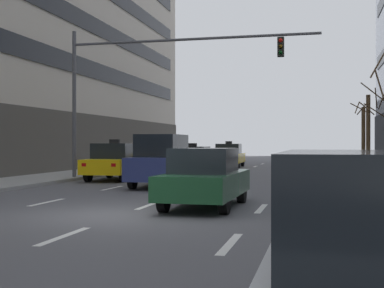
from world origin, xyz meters
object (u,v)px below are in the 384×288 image
traffic_signal_0 (145,73)px  street_tree_0 (369,128)px  car_driving_5 (205,178)px  street_tree_2 (363,135)px  taxi_driving_3 (116,162)px  car_driving_2 (162,161)px  taxi_driving_0 (193,162)px  taxi_driving_4 (229,156)px

traffic_signal_0 → street_tree_0: (10.83, 12.43, -2.25)m
car_driving_5 → street_tree_2: size_ratio=0.92×
taxi_driving_3 → street_tree_0: street_tree_0 is taller
car_driving_2 → taxi_driving_0: bearing=92.0°
traffic_signal_0 → taxi_driving_4: bearing=84.4°
taxi_driving_3 → car_driving_5: bearing=-55.9°
traffic_signal_0 → street_tree_2: size_ratio=2.46×
car_driving_5 → taxi_driving_4: bearing=98.0°
traffic_signal_0 → car_driving_2: bearing=-59.7°
taxi_driving_4 → traffic_signal_0: bearing=-95.6°
taxi_driving_0 → taxi_driving_3: bearing=-135.6°
taxi_driving_4 → car_driving_5: taxi_driving_4 is taller
taxi_driving_0 → car_driving_5: taxi_driving_0 is taller
street_tree_2 → traffic_signal_0: bearing=-123.5°
taxi_driving_3 → street_tree_2: 20.19m
taxi_driving_3 → street_tree_2: (12.36, 15.90, 1.49)m
taxi_driving_4 → car_driving_5: size_ratio=1.06×
street_tree_0 → street_tree_2: size_ratio=1.15×
taxi_driving_4 → street_tree_2: size_ratio=0.98×
taxi_driving_4 → street_tree_0: 9.80m
taxi_driving_0 → taxi_driving_3: 4.26m
taxi_driving_4 → traffic_signal_0: traffic_signal_0 is taller
taxi_driving_0 → taxi_driving_4: bearing=90.1°
taxi_driving_4 → traffic_signal_0: (-1.43, -14.49, 4.11)m
car_driving_5 → street_tree_2: (6.02, 25.29, 1.55)m
car_driving_2 → taxi_driving_4: size_ratio=0.95×
taxi_driving_0 → street_tree_0: 13.19m
taxi_driving_3 → street_tree_0: 17.40m
traffic_signal_0 → street_tree_2: traffic_signal_0 is taller
car_driving_2 → street_tree_2: (9.10, 19.13, 1.31)m
taxi_driving_3 → car_driving_5: taxi_driving_3 is taller
taxi_driving_0 → car_driving_2: bearing=-88.0°
car_driving_5 → street_tree_2: bearing=76.6°
car_driving_2 → taxi_driving_4: (-0.24, 17.34, -0.20)m
taxi_driving_3 → street_tree_2: street_tree_2 is taller
taxi_driving_0 → street_tree_2: 16.00m
car_driving_2 → taxi_driving_3: 4.59m
car_driving_5 → taxi_driving_0: bearing=105.0°
taxi_driving_0 → taxi_driving_4: taxi_driving_4 is taller
street_tree_0 → street_tree_2: (-0.06, 3.84, -0.35)m
taxi_driving_0 → street_tree_2: (9.32, 12.91, 1.57)m
car_driving_5 → street_tree_0: (6.07, 21.44, 1.90)m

